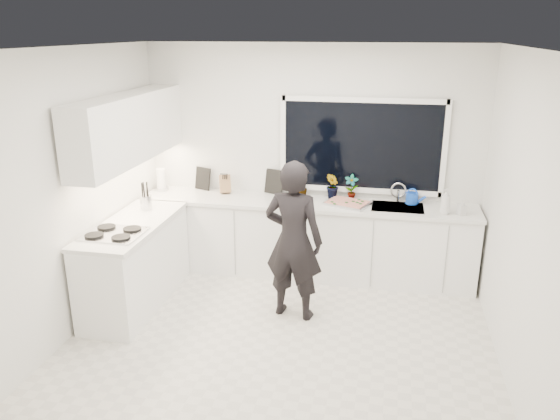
# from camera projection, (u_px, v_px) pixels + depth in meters

# --- Properties ---
(floor) EXTENTS (4.00, 3.50, 0.02)m
(floor) POSITION_uv_depth(u_px,v_px,m) (282.00, 336.00, 5.34)
(floor) COLOR beige
(floor) RESTS_ON ground
(wall_back) EXTENTS (4.00, 0.02, 2.70)m
(wall_back) POSITION_uv_depth(u_px,v_px,m) (311.00, 160.00, 6.54)
(wall_back) COLOR white
(wall_back) RESTS_ON ground
(wall_left) EXTENTS (0.02, 3.50, 2.70)m
(wall_left) POSITION_uv_depth(u_px,v_px,m) (79.00, 191.00, 5.29)
(wall_left) COLOR white
(wall_left) RESTS_ON ground
(wall_right) EXTENTS (0.02, 3.50, 2.70)m
(wall_right) POSITION_uv_depth(u_px,v_px,m) (519.00, 218.00, 4.53)
(wall_right) COLOR white
(wall_right) RESTS_ON ground
(ceiling) EXTENTS (4.00, 3.50, 0.02)m
(ceiling) POSITION_uv_depth(u_px,v_px,m) (282.00, 46.00, 4.48)
(ceiling) COLOR white
(ceiling) RESTS_ON wall_back
(window) EXTENTS (1.80, 0.02, 1.00)m
(window) POSITION_uv_depth(u_px,v_px,m) (362.00, 146.00, 6.33)
(window) COLOR black
(window) RESTS_ON wall_back
(base_cabinets_back) EXTENTS (3.92, 0.58, 0.88)m
(base_cabinets_back) POSITION_uv_depth(u_px,v_px,m) (306.00, 239.00, 6.54)
(base_cabinets_back) COLOR white
(base_cabinets_back) RESTS_ON floor
(base_cabinets_left) EXTENTS (0.58, 1.60, 0.88)m
(base_cabinets_left) POSITION_uv_depth(u_px,v_px,m) (136.00, 265.00, 5.84)
(base_cabinets_left) COLOR white
(base_cabinets_left) RESTS_ON floor
(countertop_back) EXTENTS (3.94, 0.62, 0.04)m
(countertop_back) POSITION_uv_depth(u_px,v_px,m) (306.00, 203.00, 6.39)
(countertop_back) COLOR silver
(countertop_back) RESTS_ON base_cabinets_back
(countertop_left) EXTENTS (0.62, 1.60, 0.04)m
(countertop_left) POSITION_uv_depth(u_px,v_px,m) (132.00, 225.00, 5.69)
(countertop_left) COLOR silver
(countertop_left) RESTS_ON base_cabinets_left
(upper_cabinets) EXTENTS (0.34, 2.10, 0.70)m
(upper_cabinets) POSITION_uv_depth(u_px,v_px,m) (129.00, 128.00, 5.74)
(upper_cabinets) COLOR white
(upper_cabinets) RESTS_ON wall_left
(sink) EXTENTS (0.58, 0.42, 0.14)m
(sink) POSITION_uv_depth(u_px,v_px,m) (397.00, 211.00, 6.21)
(sink) COLOR silver
(sink) RESTS_ON countertop_back
(faucet) EXTENTS (0.03, 0.03, 0.22)m
(faucet) POSITION_uv_depth(u_px,v_px,m) (398.00, 193.00, 6.34)
(faucet) COLOR silver
(faucet) RESTS_ON countertop_back
(stovetop) EXTENTS (0.56, 0.48, 0.03)m
(stovetop) POSITION_uv_depth(u_px,v_px,m) (114.00, 233.00, 5.36)
(stovetop) COLOR black
(stovetop) RESTS_ON countertop_left
(person) EXTENTS (0.66, 0.49, 1.65)m
(person) POSITION_uv_depth(u_px,v_px,m) (293.00, 241.00, 5.46)
(person) COLOR black
(person) RESTS_ON floor
(pizza_tray) EXTENTS (0.57, 0.50, 0.03)m
(pizza_tray) POSITION_uv_depth(u_px,v_px,m) (348.00, 203.00, 6.27)
(pizza_tray) COLOR #BABABF
(pizza_tray) RESTS_ON countertop_back
(pizza) EXTENTS (0.52, 0.44, 0.01)m
(pizza) POSITION_uv_depth(u_px,v_px,m) (348.00, 202.00, 6.26)
(pizza) COLOR red
(pizza) RESTS_ON pizza_tray
(watering_can) EXTENTS (0.17, 0.17, 0.13)m
(watering_can) POSITION_uv_depth(u_px,v_px,m) (412.00, 198.00, 6.29)
(watering_can) COLOR blue
(watering_can) RESTS_ON countertop_back
(paper_towel_roll) EXTENTS (0.12, 0.12, 0.26)m
(paper_towel_roll) POSITION_uv_depth(u_px,v_px,m) (161.00, 180.00, 6.79)
(paper_towel_roll) COLOR white
(paper_towel_roll) RESTS_ON countertop_back
(knife_block) EXTENTS (0.16, 0.14, 0.22)m
(knife_block) POSITION_uv_depth(u_px,v_px,m) (225.00, 184.00, 6.68)
(knife_block) COLOR brown
(knife_block) RESTS_ON countertop_back
(utensil_crock) EXTENTS (0.17, 0.17, 0.16)m
(utensil_crock) POSITION_uv_depth(u_px,v_px,m) (146.00, 202.00, 6.09)
(utensil_crock) COLOR #B1B0B5
(utensil_crock) RESTS_ON countertop_left
(picture_frame_large) EXTENTS (0.21, 0.10, 0.28)m
(picture_frame_large) POSITION_uv_depth(u_px,v_px,m) (203.00, 178.00, 6.83)
(picture_frame_large) COLOR black
(picture_frame_large) RESTS_ON countertop_back
(picture_frame_small) EXTENTS (0.24, 0.11, 0.30)m
(picture_frame_small) POSITION_uv_depth(u_px,v_px,m) (274.00, 182.00, 6.65)
(picture_frame_small) COLOR black
(picture_frame_small) RESTS_ON countertop_back
(herb_plants) EXTENTS (0.75, 0.22, 0.32)m
(herb_plants) POSITION_uv_depth(u_px,v_px,m) (329.00, 187.00, 6.45)
(herb_plants) COLOR #26662D
(herb_plants) RESTS_ON countertop_back
(soap_bottles) EXTENTS (0.31, 0.15, 0.29)m
(soap_bottles) POSITION_uv_depth(u_px,v_px,m) (450.00, 203.00, 5.91)
(soap_bottles) COLOR #D8BF66
(soap_bottles) RESTS_ON countertop_back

